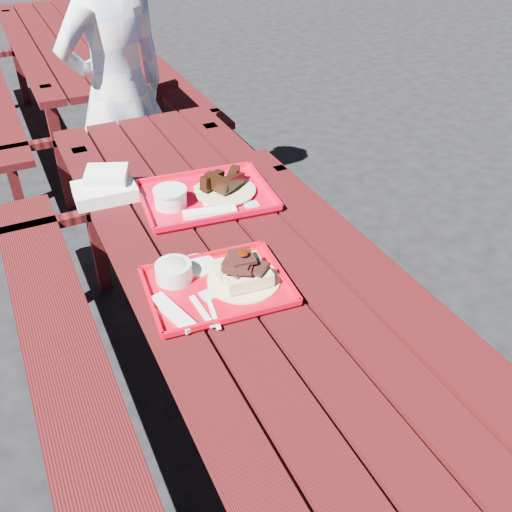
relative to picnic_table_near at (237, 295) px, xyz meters
name	(u,v)px	position (x,y,z in m)	size (l,w,h in m)	color
ground	(240,404)	(0.00, 0.00, -0.56)	(60.00, 60.00, 0.00)	black
picnic_table_near	(237,295)	(0.00, 0.00, 0.00)	(1.41, 2.40, 0.75)	#4B0E0F
picnic_table_far	(73,64)	(0.00, 2.80, 0.00)	(1.41, 2.40, 0.75)	#4B0E0F
near_tray	(215,278)	(-0.13, -0.15, 0.22)	(0.43, 0.35, 0.13)	red
far_tray	(204,195)	(0.02, 0.33, 0.21)	(0.50, 0.41, 0.08)	red
white_cloth	(105,187)	(-0.29, 0.52, 0.23)	(0.23, 0.20, 0.09)	white
person	(119,93)	(-0.01, 1.39, 0.25)	(0.59, 0.39, 1.62)	#ACC6E9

